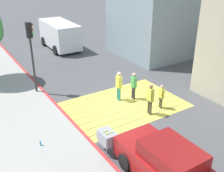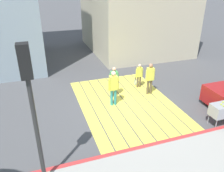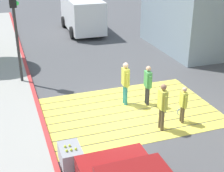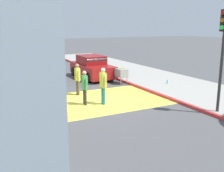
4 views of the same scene
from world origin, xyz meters
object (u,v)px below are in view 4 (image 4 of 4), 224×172
(car_parked_near_curb, at_px, (92,68))
(traffic_light_corner, at_px, (223,41))
(tennis_ball_cart, at_px, (121,73))
(pedestrian_child_with_racket, at_px, (62,83))
(pedestrian_adult_trailing, at_px, (85,85))
(water_bottle, at_px, (167,82))
(pedestrian_adult_lead, at_px, (77,77))
(pedestrian_adult_side, at_px, (103,83))

(car_parked_near_curb, xyz_separation_m, traffic_light_corner, (-1.58, 9.64, 2.30))
(tennis_ball_cart, distance_m, pedestrian_child_with_racket, 4.63)
(pedestrian_adult_trailing, height_order, pedestrian_child_with_racket, pedestrian_adult_trailing)
(tennis_ball_cart, bearing_deg, water_bottle, 142.91)
(car_parked_near_curb, height_order, pedestrian_adult_trailing, pedestrian_adult_trailing)
(pedestrian_adult_lead, distance_m, pedestrian_adult_trailing, 1.86)
(traffic_light_corner, xyz_separation_m, pedestrian_adult_lead, (4.11, -5.59, -2.06))
(car_parked_near_curb, bearing_deg, pedestrian_adult_side, 71.65)
(pedestrian_child_with_racket, bearing_deg, traffic_light_corner, 132.82)
(pedestrian_adult_lead, bearing_deg, pedestrian_child_with_racket, 10.85)
(water_bottle, bearing_deg, car_parked_near_curb, -53.87)
(traffic_light_corner, bearing_deg, pedestrian_adult_lead, -53.66)
(tennis_ball_cart, xyz_separation_m, pedestrian_adult_lead, (3.44, 1.42, 0.28))
(pedestrian_adult_trailing, xyz_separation_m, pedestrian_adult_side, (-0.80, 0.31, 0.07))
(pedestrian_adult_lead, height_order, pedestrian_adult_trailing, pedestrian_adult_lead)
(traffic_light_corner, height_order, tennis_ball_cart, traffic_light_corner)
(car_parked_near_curb, xyz_separation_m, pedestrian_adult_side, (2.05, 6.19, 0.28))
(tennis_ball_cart, height_order, pedestrian_adult_side, pedestrian_adult_side)
(pedestrian_adult_trailing, bearing_deg, water_bottle, -165.74)
(pedestrian_child_with_racket, bearing_deg, water_bottle, 178.89)
(water_bottle, bearing_deg, pedestrian_adult_side, 19.44)
(traffic_light_corner, relative_size, pedestrian_adult_side, 2.45)
(pedestrian_adult_side, bearing_deg, tennis_ball_cart, -129.66)
(pedestrian_child_with_racket, bearing_deg, pedestrian_adult_lead, -169.15)
(car_parked_near_curb, relative_size, traffic_light_corner, 1.02)
(water_bottle, bearing_deg, pedestrian_child_with_racket, -1.11)
(car_parked_near_curb, distance_m, tennis_ball_cart, 2.78)
(water_bottle, relative_size, pedestrian_adult_lead, 0.13)
(pedestrian_adult_trailing, bearing_deg, tennis_ball_cart, -139.12)
(pedestrian_adult_lead, xyz_separation_m, pedestrian_adult_side, (-0.48, 2.15, 0.03))
(tennis_ball_cart, xyz_separation_m, water_bottle, (-2.27, 1.72, -0.47))
(tennis_ball_cart, bearing_deg, pedestrian_adult_trailing, 40.88)
(car_parked_near_curb, relative_size, pedestrian_adult_side, 2.48)
(traffic_light_corner, relative_size, pedestrian_child_with_racket, 3.10)
(tennis_ball_cart, height_order, pedestrian_adult_trailing, pedestrian_adult_trailing)
(pedestrian_adult_side, bearing_deg, pedestrian_adult_trailing, -21.30)
(car_parked_near_curb, xyz_separation_m, tennis_ball_cart, (-0.90, 2.63, -0.04))
(car_parked_near_curb, height_order, tennis_ball_cart, car_parked_near_curb)
(pedestrian_adult_side, bearing_deg, car_parked_near_curb, -108.35)
(pedestrian_adult_lead, distance_m, pedestrian_child_with_racket, 0.95)
(traffic_light_corner, xyz_separation_m, pedestrian_adult_trailing, (4.43, -3.76, -2.10))
(tennis_ball_cart, distance_m, water_bottle, 2.89)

